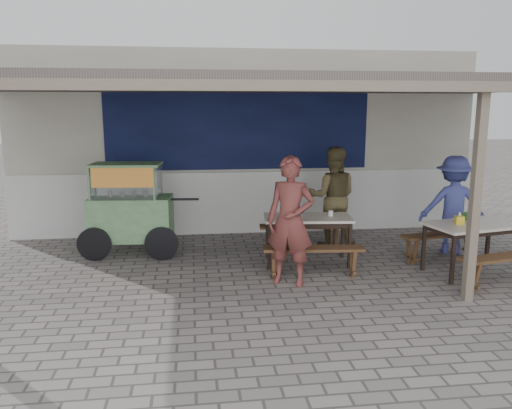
{
  "coord_description": "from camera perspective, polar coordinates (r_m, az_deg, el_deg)",
  "views": [
    {
      "loc": [
        -1.09,
        -6.54,
        2.41
      ],
      "look_at": [
        -0.14,
        0.9,
        0.96
      ],
      "focal_mm": 35.0,
      "sensor_mm": 36.0,
      "label": 1
    }
  ],
  "objects": [
    {
      "name": "back_wall",
      "position": [
        10.2,
        -1.14,
        7.09
      ],
      "size": [
        9.0,
        1.28,
        3.5
      ],
      "color": "beige",
      "rests_on": "ground"
    },
    {
      "name": "tissue_box",
      "position": [
        7.84,
        22.22,
        -1.64
      ],
      "size": [
        0.14,
        0.14,
        0.12
      ],
      "primitive_type": "cube",
      "rotation": [
        0.0,
        0.0,
        -0.18
      ],
      "color": "gold",
      "rests_on": "table_right"
    },
    {
      "name": "donation_box",
      "position": [
        8.19,
        23.09,
        -1.22
      ],
      "size": [
        0.19,
        0.15,
        0.11
      ],
      "primitive_type": "cube",
      "rotation": [
        0.0,
        0.0,
        0.31
      ],
      "color": "#346D30",
      "rests_on": "table_right"
    },
    {
      "name": "vendor_cart",
      "position": [
        8.48,
        -14.21,
        -0.11
      ],
      "size": [
        1.95,
        0.86,
        1.53
      ],
      "rotation": [
        0.0,
        0.0,
        -0.09
      ],
      "color": "#73A76F",
      "rests_on": "ground"
    },
    {
      "name": "bench_right_street",
      "position": [
        7.62,
        26.66,
        -6.02
      ],
      "size": [
        1.46,
        0.57,
        0.45
      ],
      "rotation": [
        0.0,
        0.0,
        0.21
      ],
      "color": "brown",
      "rests_on": "ground"
    },
    {
      "name": "patron_right_table",
      "position": [
        8.94,
        21.58,
        -0.04
      ],
      "size": [
        1.18,
        0.85,
        1.64
      ],
      "primitive_type": "imported",
      "rotation": [
        0.0,
        0.0,
        2.9
      ],
      "color": "#3F4692",
      "rests_on": "ground"
    },
    {
      "name": "patron_street_side",
      "position": [
        6.83,
        3.94,
        -1.88
      ],
      "size": [
        0.77,
        0.66,
        1.79
      ],
      "primitive_type": "imported",
      "rotation": [
        0.0,
        0.0,
        -0.43
      ],
      "color": "brown",
      "rests_on": "ground"
    },
    {
      "name": "warung_roof",
      "position": [
        7.53,
        1.22,
        13.29
      ],
      "size": [
        9.0,
        4.21,
        2.81
      ],
      "color": "#504845",
      "rests_on": "ground"
    },
    {
      "name": "condiment_jar",
      "position": [
        7.89,
        8.53,
        -0.98
      ],
      "size": [
        0.07,
        0.07,
        0.08
      ],
      "primitive_type": "cylinder",
      "color": "white",
      "rests_on": "table_left"
    },
    {
      "name": "bench_right_wall",
      "position": [
        8.53,
        20.51,
        -3.82
      ],
      "size": [
        1.46,
        0.57,
        0.45
      ],
      "rotation": [
        0.0,
        0.0,
        0.21
      ],
      "color": "brown",
      "rests_on": "ground"
    },
    {
      "name": "table_right",
      "position": [
        7.98,
        23.59,
        -2.54
      ],
      "size": [
        1.45,
        1.01,
        0.75
      ],
      "rotation": [
        0.0,
        0.0,
        0.21
      ],
      "color": "beige",
      "rests_on": "ground"
    },
    {
      "name": "condiment_bowl",
      "position": [
        7.86,
        4.5,
        -1.08
      ],
      "size": [
        0.24,
        0.24,
        0.05
      ],
      "primitive_type": "imported",
      "rotation": [
        0.0,
        0.0,
        -0.19
      ],
      "color": "white",
      "rests_on": "table_left"
    },
    {
      "name": "patron_wall_side",
      "position": [
        8.84,
        8.75,
        0.87
      ],
      "size": [
        1.0,
        0.86,
        1.76
      ],
      "primitive_type": "imported",
      "rotation": [
        0.0,
        0.0,
        2.88
      ],
      "color": "brown",
      "rests_on": "ground"
    },
    {
      "name": "table_left",
      "position": [
        7.81,
        5.92,
        -1.96
      ],
      "size": [
        1.41,
        0.8,
        0.75
      ],
      "rotation": [
        0.0,
        0.0,
        -0.1
      ],
      "color": "beige",
      "rests_on": "ground"
    },
    {
      "name": "bench_left_street",
      "position": [
        7.24,
        6.57,
        -5.74
      ],
      "size": [
        1.47,
        0.42,
        0.45
      ],
      "rotation": [
        0.0,
        0.0,
        -0.1
      ],
      "color": "brown",
      "rests_on": "ground"
    },
    {
      "name": "ground",
      "position": [
        7.05,
        2.09,
        -9.01
      ],
      "size": [
        60.0,
        60.0,
        0.0
      ],
      "primitive_type": "plane",
      "color": "slate",
      "rests_on": "ground"
    },
    {
      "name": "bench_left_wall",
      "position": [
        8.55,
        5.29,
        -3.11
      ],
      "size": [
        1.47,
        0.42,
        0.45
      ],
      "rotation": [
        0.0,
        0.0,
        -0.1
      ],
      "color": "brown",
      "rests_on": "ground"
    }
  ]
}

